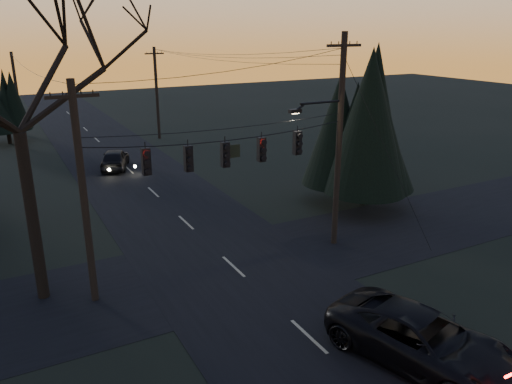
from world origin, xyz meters
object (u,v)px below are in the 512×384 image
utility_pole_left (95,300)px  evergreen_right (367,127)px  bare_tree_left (8,56)px  sedan_oncoming_a (115,159)px  utility_pole_far_l (23,135)px  suv_near (421,339)px  utility_pole_far_r (160,138)px  utility_pole_right (334,243)px

utility_pole_left → evergreen_right: evergreen_right is taller
utility_pole_left → bare_tree_left: bearing=145.8°
bare_tree_left → sedan_oncoming_a: bare_tree_left is taller
utility_pole_far_l → sedan_oncoming_a: (5.20, -17.06, 0.76)m
utility_pole_left → suv_near: bearing=-46.6°
sedan_oncoming_a → utility_pole_far_l: bearing=-53.1°
bare_tree_left → utility_pole_far_l: bearing=87.1°
utility_pole_left → evergreen_right: (16.48, 3.87, 4.72)m
utility_pole_far_l → utility_pole_left: bearing=-90.0°
utility_pole_far_r → evergreen_right: (4.98, -24.13, 4.72)m
utility_pole_far_r → suv_near: utility_pole_far_r is taller
suv_near → bare_tree_left: bearing=119.3°
utility_pole_right → utility_pole_far_r: size_ratio=1.18×
suv_near → sedan_oncoming_a: (-3.13, 27.74, -0.08)m
utility_pole_far_r → evergreen_right: bearing=-78.3°
bare_tree_left → suv_near: size_ratio=2.18×
utility_pole_right → sedan_oncoming_a: size_ratio=2.25×
utility_pole_far_l → evergreen_right: (16.48, -32.13, 4.72)m
suv_near → utility_pole_left: bearing=117.5°
utility_pole_right → utility_pole_far_r: utility_pole_right is taller
utility_pole_right → utility_pole_far_l: 37.79m
suv_near → utility_pole_far_r: bearing=69.1°
suv_near → evergreen_right: bearing=41.3°
utility_pole_far_r → utility_pole_far_l: 14.01m
utility_pole_left → utility_pole_far_l: 36.00m
utility_pole_left → sedan_oncoming_a: 19.66m
utility_pole_right → utility_pole_left: (-11.50, 0.00, 0.00)m
bare_tree_left → evergreen_right: bare_tree_left is taller
utility_pole_left → sedan_oncoming_a: utility_pole_left is taller
utility_pole_far_l → suv_near: (8.33, -44.80, 0.84)m
utility_pole_right → utility_pole_far_l: size_ratio=1.25×
utility_pole_far_r → bare_tree_left: (-13.25, -26.81, 9.23)m
bare_tree_left → suv_near: 16.48m
utility_pole_left → evergreen_right: bearing=13.2°
utility_pole_far_l → utility_pole_right: bearing=-72.3°
utility_pole_right → utility_pole_far_r: 28.00m
evergreen_right → sedan_oncoming_a: evergreen_right is taller
bare_tree_left → suv_near: bearing=-44.7°
sedan_oncoming_a → utility_pole_right: bearing=128.3°
utility_pole_right → sedan_oncoming_a: 19.98m
utility_pole_right → suv_near: bearing=-109.8°
utility_pole_left → evergreen_right: 17.57m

